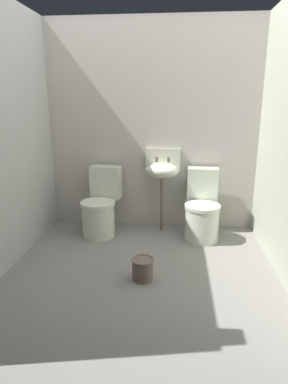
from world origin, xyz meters
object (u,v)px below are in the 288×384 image
toilet_right (202,211)px  bucket (143,269)px  toilet_left (101,207)px  sink (162,170)px

toilet_right → bucket: (-0.58, -1.02, -0.22)m
toilet_left → bucket: (0.61, -1.02, -0.22)m
toilet_left → sink: sink is taller
sink → bucket: sink is taller
toilet_right → toilet_left: bearing=2.1°
toilet_left → bucket: bearing=127.9°
toilet_left → toilet_right: (1.19, -0.00, 0.00)m
sink → toilet_left: bearing=-165.3°
toilet_left → toilet_right: 1.19m
toilet_left → toilet_right: bearing=-172.8°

